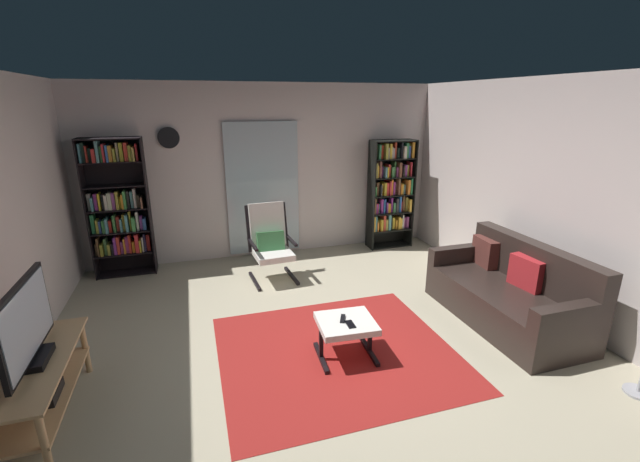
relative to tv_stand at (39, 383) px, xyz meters
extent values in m
plane|color=#B7AD90|center=(2.30, 0.30, -0.34)|extent=(7.02, 7.02, 0.00)
cube|color=silver|center=(2.30, 3.20, 0.96)|extent=(5.60, 0.06, 2.60)
cube|color=silver|center=(5.00, 0.30, 0.96)|extent=(0.06, 6.00, 2.60)
cube|color=silver|center=(2.24, 3.13, 0.71)|extent=(1.10, 0.01, 2.00)
cube|color=maroon|center=(2.41, 0.21, -0.34)|extent=(2.22, 2.02, 0.01)
cube|color=tan|center=(0.00, 0.01, 0.17)|extent=(0.45, 1.26, 0.02)
cube|color=tan|center=(0.00, 0.01, -0.11)|extent=(0.41, 1.20, 0.02)
cylinder|color=tan|center=(0.18, -0.57, -0.09)|extent=(0.05, 0.05, 0.50)
cylinder|color=tan|center=(0.18, 0.59, -0.09)|extent=(0.05, 0.05, 0.50)
cylinder|color=tan|center=(-0.18, 0.59, -0.09)|extent=(0.05, 0.05, 0.50)
cube|color=black|center=(0.00, -0.05, -0.06)|extent=(0.27, 0.28, 0.07)
cube|color=black|center=(0.00, 0.01, 0.20)|extent=(0.20, 0.32, 0.05)
cube|color=black|center=(0.00, 0.01, 0.51)|extent=(0.04, 0.92, 0.56)
cube|color=silver|center=(0.02, 0.01, 0.51)|extent=(0.01, 0.87, 0.50)
cube|color=black|center=(-0.15, 2.92, 0.60)|extent=(0.02, 0.30, 1.89)
cube|color=black|center=(0.62, 2.92, 0.60)|extent=(0.02, 0.30, 1.89)
cube|color=black|center=(0.24, 3.06, 0.60)|extent=(0.78, 0.02, 1.89)
cube|color=black|center=(0.24, 2.92, -0.33)|extent=(0.75, 0.28, 0.02)
cube|color=black|center=(0.24, 2.92, -0.03)|extent=(0.75, 0.28, 0.02)
cube|color=black|center=(0.24, 2.92, 0.29)|extent=(0.75, 0.28, 0.02)
cube|color=black|center=(0.24, 2.92, 0.60)|extent=(0.75, 0.28, 0.02)
cube|color=black|center=(0.24, 2.92, 0.92)|extent=(0.75, 0.28, 0.02)
cube|color=black|center=(0.24, 2.92, 1.23)|extent=(0.75, 0.28, 0.02)
cube|color=black|center=(0.24, 2.92, 1.53)|extent=(0.75, 0.28, 0.02)
cube|color=brown|center=(-0.11, 2.93, 0.06)|extent=(0.02, 0.15, 0.16)
cube|color=brown|center=(-0.08, 2.93, 0.10)|extent=(0.02, 0.22, 0.25)
cube|color=olive|center=(-0.04, 2.92, 0.06)|extent=(0.03, 0.24, 0.16)
cube|color=#447841|center=(0.01, 2.92, 0.10)|extent=(0.03, 0.16, 0.23)
cube|color=#9C9D38|center=(0.05, 2.92, 0.06)|extent=(0.04, 0.19, 0.15)
cube|color=black|center=(0.10, 2.91, 0.06)|extent=(0.03, 0.15, 0.15)
cube|color=purple|center=(0.13, 2.92, 0.10)|extent=(0.03, 0.22, 0.24)
cube|color=red|center=(0.17, 2.92, 0.10)|extent=(0.04, 0.20, 0.24)
cube|color=#893D8B|center=(0.21, 2.90, 0.07)|extent=(0.03, 0.13, 0.17)
cube|color=orange|center=(0.25, 2.90, 0.09)|extent=(0.02, 0.18, 0.21)
cube|color=#9F3989|center=(0.28, 2.93, 0.10)|extent=(0.04, 0.15, 0.23)
cube|color=red|center=(0.32, 2.91, 0.11)|extent=(0.03, 0.15, 0.26)
cube|color=orange|center=(0.36, 2.92, 0.06)|extent=(0.03, 0.15, 0.16)
cube|color=red|center=(0.41, 2.92, 0.11)|extent=(0.04, 0.23, 0.26)
cube|color=gold|center=(0.45, 2.93, 0.07)|extent=(0.02, 0.23, 0.17)
cube|color=beige|center=(0.48, 2.93, 0.08)|extent=(0.02, 0.20, 0.21)
cube|color=#1C1832|center=(0.51, 2.93, 0.11)|extent=(0.03, 0.21, 0.26)
cube|color=red|center=(0.55, 2.92, 0.10)|extent=(0.04, 0.11, 0.23)
cube|color=#2C884A|center=(-0.10, 2.94, 0.42)|extent=(0.04, 0.16, 0.26)
cube|color=#9A9E36|center=(-0.05, 2.91, 0.39)|extent=(0.03, 0.13, 0.19)
cube|color=#3859A7|center=(-0.02, 2.91, 0.38)|extent=(0.03, 0.13, 0.16)
cube|color=#3E8D46|center=(0.03, 2.92, 0.38)|extent=(0.04, 0.21, 0.17)
cube|color=teal|center=(0.07, 2.91, 0.40)|extent=(0.03, 0.22, 0.20)
cube|color=red|center=(0.11, 2.91, 0.38)|extent=(0.04, 0.13, 0.16)
cube|color=#368D3E|center=(0.14, 2.93, 0.40)|extent=(0.02, 0.11, 0.20)
cube|color=#3B7C3D|center=(0.16, 2.93, 0.41)|extent=(0.02, 0.22, 0.24)
cube|color=red|center=(0.20, 2.92, 0.39)|extent=(0.04, 0.12, 0.20)
cube|color=#56989F|center=(0.24, 2.91, 0.38)|extent=(0.03, 0.18, 0.17)
cube|color=gold|center=(0.28, 2.92, 0.41)|extent=(0.04, 0.11, 0.23)
cube|color=#5399A2|center=(0.32, 2.92, 0.41)|extent=(0.03, 0.22, 0.23)
cube|color=#A89B2E|center=(0.36, 2.91, 0.43)|extent=(0.02, 0.13, 0.27)
cube|color=#429047|center=(0.40, 2.91, 0.39)|extent=(0.04, 0.21, 0.19)
cube|color=beige|center=(0.45, 2.91, 0.42)|extent=(0.03, 0.15, 0.26)
cube|color=purple|center=(0.49, 2.92, 0.39)|extent=(0.03, 0.11, 0.19)
cube|color=#3662A6|center=(0.54, 2.93, 0.37)|extent=(0.04, 0.17, 0.16)
cube|color=beige|center=(-0.10, 2.92, 0.72)|extent=(0.04, 0.10, 0.22)
cube|color=teal|center=(-0.06, 2.91, 0.70)|extent=(0.02, 0.21, 0.18)
cube|color=#943186|center=(-0.02, 2.90, 0.72)|extent=(0.04, 0.10, 0.22)
cube|color=gold|center=(0.02, 2.92, 0.72)|extent=(0.02, 0.18, 0.22)
cube|color=black|center=(0.06, 2.94, 0.71)|extent=(0.03, 0.14, 0.21)
cube|color=beige|center=(0.10, 2.91, 0.71)|extent=(0.04, 0.18, 0.20)
cube|color=beige|center=(0.15, 2.91, 0.72)|extent=(0.04, 0.19, 0.23)
cube|color=#88458D|center=(0.19, 2.93, 0.72)|extent=(0.04, 0.21, 0.22)
cube|color=#9F9434|center=(0.24, 2.92, 0.73)|extent=(0.03, 0.22, 0.24)
cube|color=gold|center=(0.27, 2.93, 0.69)|extent=(0.02, 0.17, 0.16)
cube|color=orange|center=(0.30, 2.93, 0.71)|extent=(0.02, 0.23, 0.20)
cube|color=#3D873F|center=(0.33, 2.92, 0.73)|extent=(0.03, 0.22, 0.24)
cube|color=#252524|center=(0.37, 2.91, 0.73)|extent=(0.03, 0.12, 0.24)
cube|color=teal|center=(0.41, 2.93, 0.72)|extent=(0.03, 0.14, 0.23)
cube|color=beige|center=(0.45, 2.91, 0.74)|extent=(0.03, 0.13, 0.27)
cube|color=#2A261C|center=(0.50, 2.93, 0.70)|extent=(0.04, 0.18, 0.17)
cube|color=brown|center=(0.54, 2.90, 0.68)|extent=(0.02, 0.24, 0.15)
cube|color=teal|center=(-0.11, 2.91, 1.36)|extent=(0.02, 0.16, 0.24)
cube|color=#182D25|center=(-0.07, 2.94, 1.36)|extent=(0.03, 0.15, 0.25)
cube|color=red|center=(-0.04, 2.93, 1.34)|extent=(0.02, 0.18, 0.21)
cube|color=#1A2E25|center=(-0.01, 2.92, 1.33)|extent=(0.04, 0.11, 0.18)
cube|color=red|center=(0.04, 2.93, 1.32)|extent=(0.04, 0.24, 0.17)
cube|color=teal|center=(0.09, 2.92, 1.37)|extent=(0.03, 0.24, 0.27)
cube|color=#428C45|center=(0.13, 2.91, 1.34)|extent=(0.02, 0.17, 0.20)
cube|color=red|center=(0.16, 2.91, 1.35)|extent=(0.03, 0.21, 0.23)
cube|color=#3161B1|center=(0.20, 2.91, 1.35)|extent=(0.02, 0.23, 0.21)
cube|color=orange|center=(0.24, 2.94, 1.34)|extent=(0.04, 0.24, 0.21)
cube|color=#9C9832|center=(0.28, 2.91, 1.32)|extent=(0.03, 0.19, 0.17)
cube|color=beige|center=(0.32, 2.94, 1.36)|extent=(0.03, 0.14, 0.24)
cube|color=olive|center=(0.37, 2.91, 1.36)|extent=(0.04, 0.15, 0.24)
cube|color=red|center=(0.43, 2.92, 1.36)|extent=(0.04, 0.18, 0.24)
cube|color=olive|center=(0.47, 2.93, 1.34)|extent=(0.04, 0.24, 0.21)
cube|color=#9E8B3F|center=(0.51, 2.90, 1.33)|extent=(0.03, 0.22, 0.18)
cube|color=red|center=(0.55, 2.93, 1.35)|extent=(0.02, 0.19, 0.22)
cube|color=black|center=(3.93, 2.91, 0.53)|extent=(0.02, 0.30, 1.75)
cube|color=black|center=(4.64, 2.91, 0.53)|extent=(0.02, 0.30, 1.75)
cube|color=black|center=(4.29, 3.05, 0.53)|extent=(0.72, 0.02, 1.75)
cube|color=black|center=(4.29, 2.91, -0.33)|extent=(0.69, 0.28, 0.02)
cube|color=black|center=(4.29, 2.91, -0.05)|extent=(0.69, 0.28, 0.02)
cube|color=black|center=(4.29, 2.91, 0.24)|extent=(0.69, 0.28, 0.02)
cube|color=black|center=(4.29, 2.91, 0.53)|extent=(0.69, 0.28, 0.02)
cube|color=black|center=(4.29, 2.91, 0.83)|extent=(0.69, 0.28, 0.02)
cube|color=black|center=(4.29, 2.91, 1.12)|extent=(0.69, 0.28, 0.02)
cube|color=black|center=(4.29, 2.91, 1.39)|extent=(0.69, 0.28, 0.02)
cube|color=gold|center=(3.97, 2.89, 0.09)|extent=(0.03, 0.20, 0.26)
cube|color=teal|center=(4.00, 2.91, 0.09)|extent=(0.02, 0.22, 0.26)
cube|color=orange|center=(4.03, 2.90, 0.04)|extent=(0.02, 0.22, 0.15)
cube|color=#A19835|center=(4.07, 2.92, 0.04)|extent=(0.03, 0.11, 0.17)
cube|color=gold|center=(4.11, 2.89, 0.05)|extent=(0.04, 0.18, 0.19)
cube|color=#C13E2A|center=(4.15, 2.92, 0.08)|extent=(0.04, 0.23, 0.25)
cube|color=#98953E|center=(4.20, 2.92, 0.05)|extent=(0.04, 0.23, 0.19)
cube|color=teal|center=(4.25, 2.89, 0.09)|extent=(0.04, 0.17, 0.26)
cube|color=#212D31|center=(4.29, 2.91, 0.05)|extent=(0.03, 0.12, 0.19)
cube|color=gold|center=(4.34, 2.92, 0.06)|extent=(0.04, 0.14, 0.20)
cube|color=orange|center=(4.38, 2.90, 0.04)|extent=(0.03, 0.14, 0.16)
cube|color=gold|center=(4.43, 2.89, 0.06)|extent=(0.04, 0.17, 0.21)
cube|color=gold|center=(4.47, 2.89, 0.05)|extent=(0.03, 0.14, 0.18)
cube|color=beige|center=(4.50, 2.92, 0.08)|extent=(0.03, 0.20, 0.24)
cube|color=#9A4582|center=(4.54, 2.91, 0.05)|extent=(0.03, 0.11, 0.18)
cube|color=#9B4785|center=(4.59, 2.91, 0.05)|extent=(0.04, 0.14, 0.19)
cube|color=brown|center=(3.97, 2.91, 0.38)|extent=(0.04, 0.21, 0.25)
cube|color=purple|center=(4.01, 2.90, 0.33)|extent=(0.02, 0.17, 0.16)
cube|color=red|center=(4.03, 2.90, 0.33)|extent=(0.02, 0.12, 0.16)
cube|color=teal|center=(4.06, 2.92, 0.33)|extent=(0.03, 0.12, 0.16)
cube|color=#90348D|center=(4.11, 2.90, 0.37)|extent=(0.04, 0.13, 0.23)
cube|color=#2866A2|center=(4.14, 2.91, 0.36)|extent=(0.02, 0.17, 0.21)
cube|color=#2F56AE|center=(4.18, 2.92, 0.36)|extent=(0.02, 0.12, 0.22)
cube|color=#8A3A86|center=(4.20, 2.91, 0.33)|extent=(0.02, 0.17, 0.17)
cube|color=orange|center=(4.24, 2.89, 0.33)|extent=(0.04, 0.13, 0.15)
cube|color=purple|center=(4.28, 2.90, 0.37)|extent=(0.02, 0.13, 0.24)
cube|color=#3E834D|center=(4.32, 2.91, 0.33)|extent=(0.04, 0.20, 0.16)
cube|color=#2F2F32|center=(4.37, 2.91, 0.37)|extent=(0.04, 0.21, 0.23)
cube|color=#275EAC|center=(4.42, 2.89, 0.38)|extent=(0.03, 0.17, 0.26)
cube|color=red|center=(4.46, 2.91, 0.33)|extent=(0.03, 0.11, 0.17)
cube|color=brown|center=(4.51, 2.92, 0.38)|extent=(0.04, 0.13, 0.25)
cube|color=#9E913B|center=(4.55, 2.92, 0.37)|extent=(0.04, 0.16, 0.24)
cube|color=gold|center=(4.59, 2.89, 0.35)|extent=(0.04, 0.23, 0.21)
cube|color=#3C8D43|center=(3.97, 2.91, 0.62)|extent=(0.04, 0.19, 0.15)
cube|color=brown|center=(4.02, 2.90, 0.65)|extent=(0.04, 0.11, 0.21)
cube|color=#2B2E2F|center=(4.07, 2.90, 0.63)|extent=(0.02, 0.20, 0.18)
cube|color=gold|center=(4.10, 2.92, 0.64)|extent=(0.02, 0.16, 0.19)
cube|color=gold|center=(4.14, 2.90, 0.65)|extent=(0.04, 0.18, 0.21)
cube|color=red|center=(4.18, 2.91, 0.64)|extent=(0.04, 0.19, 0.20)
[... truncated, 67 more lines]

